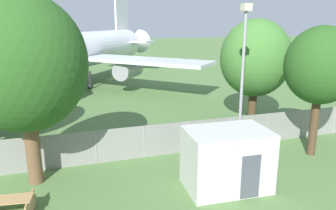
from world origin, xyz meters
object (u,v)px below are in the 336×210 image
tree_near_hangar (321,66)px  tree_left_of_cabin (23,64)px  portable_cabin (227,159)px  airplane (63,53)px  picnic_bench_near_cabin (8,206)px  tree_behind_benches (255,58)px

tree_near_hangar → tree_left_of_cabin: size_ratio=0.83×
portable_cabin → tree_left_of_cabin: 9.55m
airplane → portable_cabin: size_ratio=9.11×
picnic_bench_near_cabin → tree_behind_benches: (14.95, 7.35, 4.18)m
portable_cabin → tree_left_of_cabin: (-8.07, 3.03, 4.11)m
portable_cabin → tree_left_of_cabin: size_ratio=0.44×
airplane → picnic_bench_near_cabin: (-2.43, -23.71, -3.36)m
tree_behind_benches → portable_cabin: bearing=-128.1°
airplane → tree_left_of_cabin: bearing=32.6°
airplane → picnic_bench_near_cabin: 24.07m
picnic_bench_near_cabin → tree_left_of_cabin: size_ratio=0.23×
tree_near_hangar → portable_cabin: bearing=-163.4°
airplane → tree_left_of_cabin: 21.22m
picnic_bench_near_cabin → tree_behind_benches: size_ratio=0.26×
tree_near_hangar → airplane: bearing=119.6°
airplane → portable_cabin: 25.09m
portable_cabin → tree_behind_benches: tree_behind_benches is taller
picnic_bench_near_cabin → tree_left_of_cabin: 5.67m
tree_left_of_cabin → tree_behind_benches: tree_left_of_cabin is taller
picnic_bench_near_cabin → airplane: bearing=84.2°
tree_near_hangar → tree_left_of_cabin: tree_left_of_cabin is taller
tree_left_of_cabin → tree_behind_benches: bearing=18.5°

